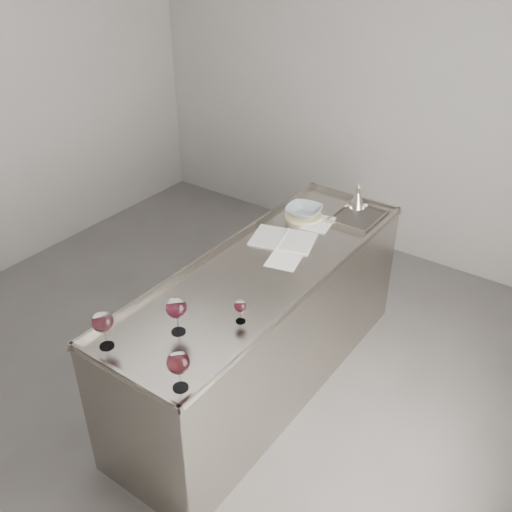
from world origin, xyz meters
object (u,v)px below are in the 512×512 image
Objects in this scene: wine_glass_left at (103,323)px; notebook at (283,239)px; ceramic_bowl at (304,211)px; wine_glass_middle at (176,309)px; wine_glass_small at (240,307)px; wine_glass_right at (178,363)px; wine_funnel at (357,200)px; counter at (264,326)px.

wine_glass_left is 1.44m from notebook.
wine_glass_left reaches higher than notebook.
notebook is at bearing -80.65° from ceramic_bowl.
wine_glass_middle reaches higher than wine_glass_small.
wine_glass_right is 2.17m from wine_funnel.
ceramic_bowl reaches higher than notebook.
wine_glass_small is (0.21, 0.26, -0.06)m from wine_glass_middle.
counter is at bearing -91.49° from notebook.
ceramic_bowl is at bearing 106.18° from wine_glass_small.
wine_funnel reaches higher than notebook.
wine_glass_right is at bearing -84.90° from wine_funnel.
wine_glass_small is 0.92m from notebook.
wine_glass_right is 1.48m from notebook.
wine_funnel is (-0.12, 1.60, -0.04)m from wine_glass_small.
wine_glass_middle is 1.87m from wine_funnel.
wine_funnel is (0.18, 0.73, 0.05)m from notebook.
counter is 12.41× the size of wine_funnel.
wine_glass_middle is (0.22, 0.30, 0.00)m from wine_glass_left.
notebook is at bearing 94.29° from wine_glass_middle.
wine_glass_middle is at bearing 53.71° from wine_glass_left.
wine_glass_middle is at bearing -84.49° from ceramic_bowl.
wine_glass_right is (0.27, -1.08, 0.62)m from counter.
ceramic_bowl is 1.28× the size of wine_funnel.
wine_glass_left is 2.18m from wine_funnel.
notebook is at bearing 84.64° from wine_glass_left.
wine_glass_left is 1.56× the size of wine_glass_small.
ceramic_bowl reaches higher than counter.
wine_funnel is (0.24, 0.37, 0.01)m from ceramic_bowl.
wine_glass_left is 0.86× the size of ceramic_bowl.
notebook is at bearing 108.88° from wine_glass_small.
wine_funnel is (0.08, 1.08, 0.53)m from counter.
wine_glass_middle is 1.50m from ceramic_bowl.
wine_glass_middle is at bearing -102.32° from notebook.
wine_glass_small is at bearing 52.45° from wine_glass_left.
wine_glass_middle is at bearing 133.63° from wine_glass_right.
notebook is (-0.37, 1.43, -0.15)m from wine_glass_right.
wine_glass_small is (0.20, -0.52, 0.57)m from counter.
wine_glass_small is at bearing -85.68° from wine_funnel.
wine_glass_middle is at bearing -92.81° from wine_funnel.
wine_glass_left is 0.37m from wine_glass_middle.
wine_glass_small is (-0.07, 0.56, -0.05)m from wine_glass_right.
counter is 5.09× the size of notebook.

